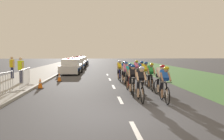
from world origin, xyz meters
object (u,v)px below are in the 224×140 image
(police_car_second, at_px, (76,64))
(spectator_middle, at_px, (12,66))
(cyclist_sixth, at_px, (151,76))
(cyclist_eleventh, at_px, (119,70))
(cyclist_eighth, at_px, (145,73))
(cyclist_twelfth, at_px, (136,70))
(traffic_cone_mid, at_px, (59,77))
(cyclist_lead, at_px, (140,83))
(cyclist_third, at_px, (132,79))
(spectator_closest, at_px, (21,68))
(crowd_barrier_middle, at_px, (25,78))
(cyclist_fourth, at_px, (160,80))
(crowd_barrier_front, at_px, (3,85))
(traffic_cone_near, at_px, (40,83))
(police_car_nearest, at_px, (71,67))
(cyclist_seventh, at_px, (126,73))
(cyclist_fifth, at_px, (129,77))
(cyclist_tenth, at_px, (141,72))
(cyclist_ninth, at_px, (124,72))
(police_car_furthest, at_px, (82,61))
(cyclist_second, at_px, (165,84))
(police_car_third, at_px, (79,63))

(police_car_second, distance_m, spectator_middle, 10.91)
(cyclist_sixth, distance_m, cyclist_eleventh, 4.50)
(cyclist_eleventh, bearing_deg, cyclist_eighth, -62.03)
(cyclist_twelfth, height_order, traffic_cone_mid, cyclist_twelfth)
(cyclist_lead, bearing_deg, cyclist_third, 94.54)
(spectator_closest, bearing_deg, crowd_barrier_middle, -67.42)
(cyclist_fourth, relative_size, crowd_barrier_front, 0.74)
(traffic_cone_near, bearing_deg, police_car_nearest, 85.49)
(cyclist_eighth, height_order, spectator_middle, spectator_middle)
(cyclist_seventh, bearing_deg, cyclist_fifth, -92.56)
(cyclist_eighth, xyz_separation_m, police_car_second, (-5.55, 14.09, -0.11))
(cyclist_fifth, xyz_separation_m, police_car_nearest, (-4.27, 10.84, -0.11))
(cyclist_third, relative_size, spectator_closest, 1.03)
(crowd_barrier_front, bearing_deg, cyclist_eleventh, 46.80)
(cyclist_tenth, distance_m, cyclist_eleventh, 1.84)
(cyclist_ninth, xyz_separation_m, police_car_furthest, (-4.38, 24.33, -0.11))
(police_car_second, relative_size, police_car_furthest, 1.01)
(spectator_middle, bearing_deg, traffic_cone_near, -55.70)
(police_car_furthest, bearing_deg, cyclist_second, -80.07)
(cyclist_ninth, xyz_separation_m, police_car_nearest, (-4.38, 7.46, -0.11))
(cyclist_fourth, distance_m, traffic_cone_mid, 8.34)
(cyclist_tenth, distance_m, spectator_closest, 7.97)
(cyclist_fourth, bearing_deg, crowd_barrier_front, -178.87)
(police_car_third, distance_m, crowd_barrier_front, 23.33)
(cyclist_lead, height_order, cyclist_tenth, same)
(cyclist_second, height_order, spectator_middle, spectator_middle)
(cyclist_fifth, height_order, police_car_third, police_car_third)
(police_car_nearest, height_order, crowd_barrier_middle, police_car_nearest)
(cyclist_fourth, xyz_separation_m, traffic_cone_mid, (-5.73, 6.04, -0.48))
(cyclist_third, relative_size, cyclist_twelfth, 1.00)
(cyclist_eleventh, height_order, police_car_nearest, police_car_nearest)
(spectator_closest, bearing_deg, crowd_barrier_front, -81.51)
(cyclist_sixth, distance_m, spectator_middle, 11.11)
(spectator_closest, bearing_deg, cyclist_fifth, -25.10)
(cyclist_twelfth, distance_m, spectator_closest, 8.17)
(police_car_furthest, relative_size, traffic_cone_mid, 7.01)
(crowd_barrier_front, bearing_deg, spectator_middle, 106.79)
(cyclist_eighth, xyz_separation_m, crowd_barrier_front, (-7.25, -3.73, -0.14))
(cyclist_second, height_order, spectator_closest, spectator_closest)
(police_car_second, distance_m, spectator_closest, 13.34)
(cyclist_third, xyz_separation_m, police_car_nearest, (-4.25, 11.95, -0.11))
(police_car_third, distance_m, traffic_cone_near, 20.38)
(traffic_cone_near, bearing_deg, police_car_third, 87.88)
(cyclist_eighth, xyz_separation_m, police_car_nearest, (-5.55, 8.70, -0.11))
(cyclist_fourth, bearing_deg, cyclist_eleventh, 102.44)
(cyclist_lead, relative_size, cyclist_sixth, 1.00)
(crowd_barrier_front, distance_m, spectator_middle, 8.04)
(cyclist_third, relative_size, spectator_middle, 1.03)
(cyclist_lead, bearing_deg, cyclist_eighth, 76.02)
(cyclist_fourth, xyz_separation_m, cyclist_twelfth, (-0.03, 6.57, 0.00))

